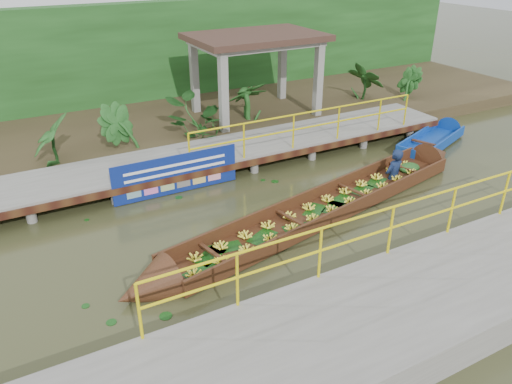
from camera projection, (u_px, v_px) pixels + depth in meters
name	position (u px, v px, depth m)	size (l,w,h in m)	color
ground	(271.00, 222.00, 11.87)	(80.00, 80.00, 0.00)	#2F3219
land_strip	(165.00, 122.00, 17.65)	(30.00, 8.00, 0.45)	#322819
far_dock	(212.00, 154.00, 14.35)	(16.00, 2.06, 1.66)	slate
near_dock	(438.00, 298.00, 8.87)	(18.00, 2.40, 1.73)	slate
pavilion	(256.00, 45.00, 16.82)	(4.40, 3.00, 3.00)	slate
foliage_backdrop	(139.00, 59.00, 18.82)	(30.00, 0.80, 4.00)	#163A12
vendor_boat	(333.00, 201.00, 12.32)	(10.97, 3.33, 2.18)	#371D0F
moored_blue_boat	(442.00, 134.00, 16.75)	(3.75, 2.20, 0.87)	navy
blue_banner	(176.00, 174.00, 12.96)	(3.38, 0.04, 1.06)	navy
tropical_plants	(250.00, 106.00, 16.50)	(14.02, 1.02, 1.28)	#163A12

